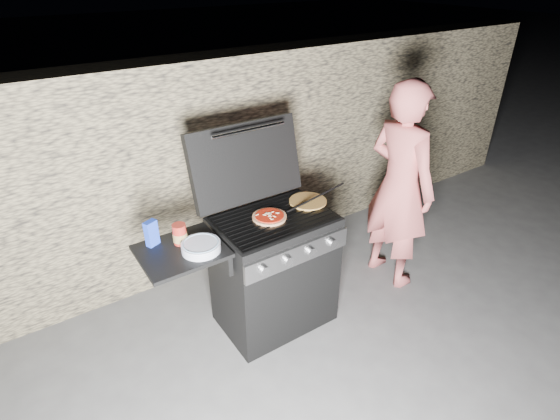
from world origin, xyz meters
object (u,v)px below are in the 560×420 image
sauce_jar (180,234)px  person (400,187)px  gas_grill (244,283)px  pizza_topped (269,216)px

sauce_jar → person: bearing=-4.8°
gas_grill → pizza_topped: (0.22, 0.01, 0.47)m
gas_grill → person: size_ratio=0.78×
person → gas_grill: bearing=85.4°
gas_grill → sauce_jar: sauce_jar is taller
pizza_topped → sauce_jar: sauce_jar is taller
gas_grill → pizza_topped: bearing=1.7°
sauce_jar → person: (1.78, -0.15, -0.11)m
pizza_topped → person: 1.18m
gas_grill → sauce_jar: (-0.39, 0.07, 0.51)m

